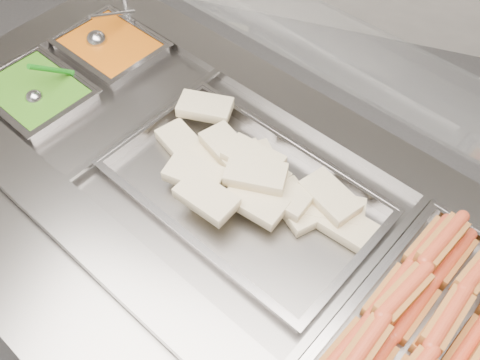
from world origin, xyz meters
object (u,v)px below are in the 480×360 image
(steam_counter, at_px, (229,259))
(ladle, at_px, (98,39))
(sneeze_guard, at_px, (288,19))
(pan_wraps, at_px, (243,193))
(pan_hotdogs, at_px, (434,335))
(serving_spoon, at_px, (38,93))

(steam_counter, bearing_deg, ladle, 146.08)
(sneeze_guard, bearing_deg, ladle, 164.20)
(steam_counter, bearing_deg, sneeze_guard, 66.88)
(pan_wraps, bearing_deg, sneeze_guard, 82.23)
(pan_hotdogs, xyz_separation_m, serving_spoon, (-1.30, 0.38, 0.06))
(ladle, distance_m, serving_spoon, 0.31)
(ladle, relative_size, serving_spoon, 1.15)
(steam_counter, bearing_deg, pan_hotdogs, -23.12)
(pan_hotdogs, height_order, pan_wraps, same)
(sneeze_guard, xyz_separation_m, pan_wraps, (-0.03, -0.24, -0.42))
(pan_wraps, xyz_separation_m, serving_spoon, (-0.73, 0.14, 0.04))
(steam_counter, xyz_separation_m, ladle, (-0.63, 0.42, 0.49))
(sneeze_guard, height_order, pan_hotdogs, sneeze_guard)
(sneeze_guard, relative_size, pan_wraps, 2.09)
(sneeze_guard, xyz_separation_m, serving_spoon, (-0.77, -0.11, -0.38))
(sneeze_guard, height_order, pan_wraps, sneeze_guard)
(pan_wraps, relative_size, ladle, 4.12)
(pan_hotdogs, xyz_separation_m, pan_wraps, (-0.56, 0.24, 0.02))
(sneeze_guard, distance_m, pan_hotdogs, 0.84)
(serving_spoon, bearing_deg, steam_counter, -9.42)
(sneeze_guard, relative_size, ladle, 8.59)
(steam_counter, distance_m, pan_hotdogs, 0.81)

